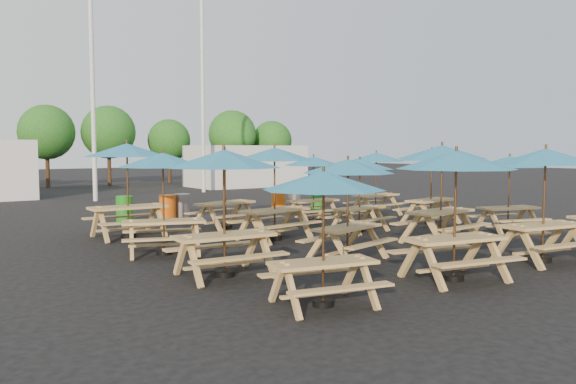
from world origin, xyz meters
TOP-DOWN VIEW (x-y plane):
  - ground at (0.00, 0.00)m, footprint 120.00×120.00m
  - picnic_unit_0 at (-4.31, -5.53)m, footprint 2.21×2.21m
  - picnic_unit_1 at (-4.56, -2.93)m, footprint 2.29×2.29m
  - picnic_unit_2 at (-4.61, -0.20)m, footprint 2.66×2.66m
  - picnic_unit_3 at (-4.43, 2.64)m, footprint 2.30×2.30m
  - picnic_unit_4 at (-1.33, -5.58)m, footprint 2.50×2.50m
  - picnic_unit_5 at (-1.66, -3.06)m, footprint 2.38×2.38m
  - picnic_unit_6 at (-1.46, 0.03)m, footprint 2.49×2.49m
  - picnic_unit_7 at (-1.46, 2.67)m, footprint 2.59×2.59m
  - picnic_unit_8 at (1.55, -5.58)m, footprint 2.50×2.50m
  - picnic_unit_9 at (1.69, -2.77)m, footprint 2.46×2.46m
  - picnic_unit_10 at (1.35, -0.14)m, footprint 2.16×2.16m
  - picnic_unit_11 at (1.64, 2.39)m, footprint 1.97×1.97m
  - picnic_unit_13 at (4.68, -2.70)m, footprint 2.44×2.44m
  - picnic_unit_14 at (4.31, -0.21)m, footprint 2.45×2.45m
  - picnic_unit_15 at (4.52, 2.47)m, footprint 2.17×2.17m
  - waste_bin_0 at (-3.46, 5.77)m, footprint 0.53×0.53m
  - waste_bin_1 at (-2.18, 5.33)m, footprint 0.53×0.53m
  - waste_bin_2 at (-1.59, 5.48)m, footprint 0.53×0.53m
  - waste_bin_3 at (2.43, 5.59)m, footprint 0.53×0.53m
  - waste_bin_4 at (3.21, 5.61)m, footprint 0.53×0.53m
  - waste_bin_5 at (4.30, 5.56)m, footprint 0.53×0.53m
  - mast_0 at (-2.00, 14.00)m, footprint 0.20×0.20m
  - mast_1 at (4.50, 16.00)m, footprint 0.20×0.20m
  - event_tent_1 at (9.00, 19.00)m, footprint 7.00×4.00m
  - tree_3 at (-1.75, 24.72)m, footprint 3.36×3.36m
  - tree_4 at (1.90, 24.26)m, footprint 3.41×3.41m
  - tree_5 at (6.22, 24.67)m, footprint 2.94×2.94m
  - tree_6 at (10.23, 22.90)m, footprint 3.38×3.38m
  - tree_7 at (13.63, 22.92)m, footprint 2.95×2.95m

SIDE VIEW (x-z plane):
  - ground at x=0.00m, z-range 0.00..0.00m
  - waste_bin_0 at x=-3.46m, z-range 0.00..0.86m
  - waste_bin_1 at x=-2.18m, z-range 0.00..0.86m
  - waste_bin_2 at x=-1.59m, z-range 0.00..0.86m
  - waste_bin_3 at x=2.43m, z-range 0.00..0.86m
  - waste_bin_4 at x=3.21m, z-range 0.00..0.86m
  - waste_bin_5 at x=4.30m, z-range 0.00..0.86m
  - event_tent_1 at x=9.00m, z-range 0.00..2.60m
  - picnic_unit_0 at x=-4.31m, z-range 0.75..2.81m
  - picnic_unit_10 at x=1.35m, z-range 0.77..2.87m
  - picnic_unit_11 at x=1.64m, z-range 0.79..2.93m
  - picnic_unit_5 at x=-1.66m, z-range 0.79..2.97m
  - picnic_unit_13 at x=4.68m, z-range 0.80..2.99m
  - picnic_unit_15 at x=4.52m, z-range 0.83..3.09m
  - picnic_unit_2 at x=-4.61m, z-range 0.84..3.15m
  - picnic_unit_4 at x=-1.33m, z-range 0.86..3.21m
  - picnic_unit_14 at x=4.31m, z-range 0.86..3.22m
  - picnic_unit_7 at x=-1.46m, z-range 0.87..3.24m
  - picnic_unit_1 at x=-4.56m, z-range 0.87..3.24m
  - picnic_unit_8 at x=1.55m, z-range 0.88..3.28m
  - picnic_unit_6 at x=-1.46m, z-range 0.89..3.32m
  - picnic_unit_9 at x=1.69m, z-range 0.91..3.39m
  - picnic_unit_3 at x=-4.43m, z-range 0.93..3.47m
  - tree_5 at x=6.22m, z-range 0.75..5.20m
  - tree_7 at x=13.63m, z-range 0.75..5.23m
  - tree_3 at x=-1.75m, z-range 0.86..5.95m
  - tree_6 at x=10.23m, z-range 0.86..5.99m
  - tree_4 at x=1.90m, z-range 0.87..6.04m
  - mast_0 at x=-2.00m, z-range 0.00..12.00m
  - mast_1 at x=4.50m, z-range 0.00..12.00m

